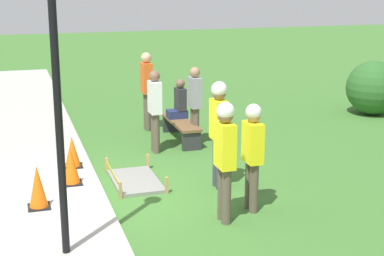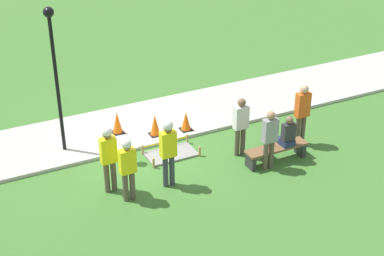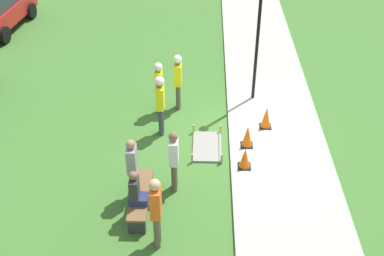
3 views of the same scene
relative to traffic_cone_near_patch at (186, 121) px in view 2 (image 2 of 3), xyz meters
name	(u,v)px [view 2 (image 2 of 3)]	position (x,y,z in m)	size (l,w,h in m)	color
ground_plane	(144,149)	(1.51, 0.35, -0.39)	(60.00, 60.00, 0.00)	#3D702D
sidewalk	(127,127)	(1.51, -1.02, -0.34)	(28.00, 2.76, 0.10)	#ADAAA3
wet_concrete_patch	(171,154)	(0.95, 1.00, -0.35)	(1.44, 0.84, 0.29)	gray
traffic_cone_near_patch	(186,121)	(0.00, 0.00, 0.00)	(0.34, 0.34, 0.59)	black
traffic_cone_far_patch	(155,125)	(0.95, -0.12, 0.03)	(0.34, 0.34, 0.65)	black
traffic_cone_sidewalk_edge	(117,123)	(1.89, -0.73, 0.05)	(0.34, 0.34, 0.68)	black
park_bench	(276,151)	(-1.51, 2.56, -0.06)	(1.81, 0.44, 0.46)	#2D2D33
person_seated_on_bench	(288,134)	(-1.80, 2.61, 0.42)	(0.36, 0.44, 0.89)	navy
worker_supervisor	(168,147)	(1.61, 2.34, 0.75)	(0.40, 0.27, 1.88)	#383D47
worker_assistant	(108,153)	(3.03, 1.92, 0.72)	(0.40, 0.27, 1.84)	brown
worker_trainee	(128,164)	(2.75, 2.48, 0.63)	(0.40, 0.25, 1.72)	brown
bystander_in_orange_shirt	(302,111)	(-2.65, 2.06, 0.68)	(0.40, 0.25, 1.87)	brown
bystander_in_gray_shirt	(241,123)	(-0.80, 1.80, 0.59)	(0.40, 0.23, 1.73)	brown
bystander_in_white_shirt	(270,137)	(-1.11, 2.77, 0.58)	(0.40, 0.23, 1.72)	brown
lamppost_near	(54,61)	(3.57, -0.48, 2.38)	(0.28, 0.28, 4.11)	black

